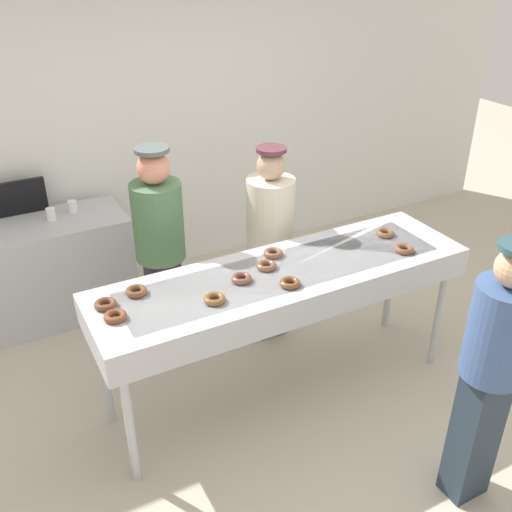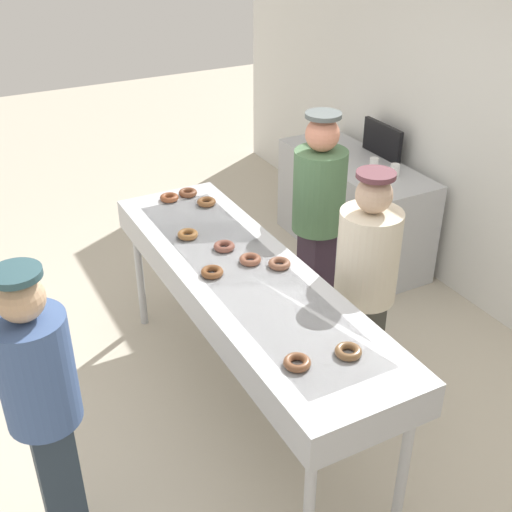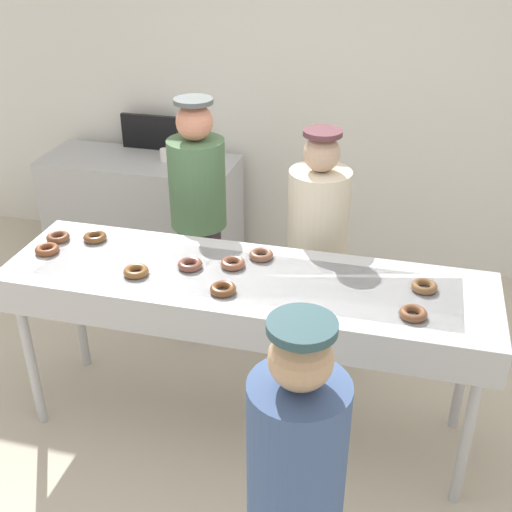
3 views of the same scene
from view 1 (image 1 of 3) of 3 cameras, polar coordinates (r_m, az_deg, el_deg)
name	(u,v)px [view 1 (image 1 of 3)]	position (r m, az deg, el deg)	size (l,w,h in m)	color
ground_plane	(281,389)	(4.40, 2.48, -12.86)	(16.00, 16.00, 0.00)	beige
back_wall	(162,121)	(5.51, -9.20, 12.87)	(8.00, 0.12, 2.88)	white
fryer_conveyor	(284,283)	(3.85, 2.76, -2.66)	(2.57, 0.72, 1.01)	#B7BABF
chocolate_donut_0	(115,316)	(3.41, -13.59, -5.75)	(0.13, 0.13, 0.04)	brown
chocolate_donut_1	(404,249)	(4.14, 14.27, 0.66)	(0.13, 0.13, 0.04)	brown
chocolate_donut_2	(105,304)	(3.53, -14.50, -4.58)	(0.13, 0.13, 0.04)	brown
chocolate_donut_3	(136,291)	(3.62, -11.62, -3.38)	(0.13, 0.13, 0.04)	brown
chocolate_donut_4	(242,278)	(3.67, -1.42, -2.18)	(0.13, 0.13, 0.04)	brown
chocolate_donut_5	(273,253)	(3.96, 1.68, 0.29)	(0.13, 0.13, 0.04)	brown
chocolate_donut_6	(385,233)	(4.33, 12.50, 2.21)	(0.13, 0.13, 0.04)	brown
chocolate_donut_7	(215,299)	(3.48, -4.07, -4.20)	(0.13, 0.13, 0.04)	brown
chocolate_donut_8	(266,265)	(3.81, 1.02, -0.93)	(0.13, 0.13, 0.04)	brown
chocolate_donut_9	(290,283)	(3.63, 3.34, -2.64)	(0.13, 0.13, 0.04)	brown
worker_baker	(270,233)	(4.47, 1.39, 2.24)	(0.37, 0.37, 1.60)	#3C3C35
worker_assistant	(160,241)	(4.31, -9.39, 1.49)	(0.37, 0.37, 1.68)	#322332
customer_waiting	(491,366)	(3.35, 22.01, -9.97)	(0.33, 0.33, 1.66)	#263240
prep_counter	(34,274)	(5.22, -20.85, -1.63)	(1.58, 0.63, 0.89)	#B7BABF
paper_cup_0	(72,207)	(5.12, -17.50, 4.62)	(0.07, 0.07, 0.10)	white
paper_cup_1	(51,214)	(5.04, -19.40, 3.88)	(0.07, 0.07, 0.10)	white
menu_display	(16,198)	(5.21, -22.44, 5.25)	(0.49, 0.04, 0.29)	black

